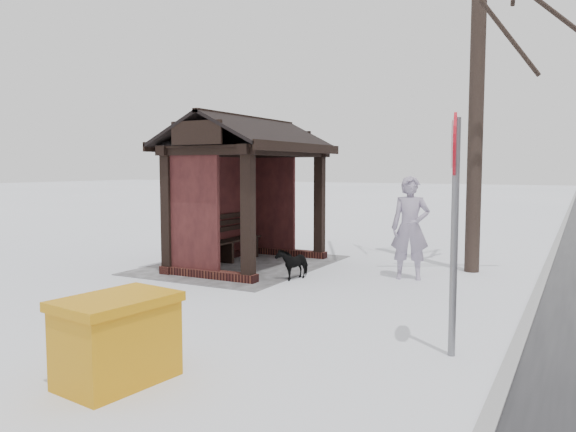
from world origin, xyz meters
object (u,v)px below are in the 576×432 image
object	(u,v)px
pedestrian	(410,228)
dog	(293,263)
bus_shelter	(243,162)
road_sign	(454,184)
grit_bin	(117,339)

from	to	relation	value
pedestrian	dog	size ratio (longest dim) A/B	2.78
bus_shelter	road_sign	bearing A→B (deg)	53.52
pedestrian	road_sign	xyz separation A→B (m)	(3.93, 1.56, 0.92)
dog	grit_bin	distance (m)	5.29
bus_shelter	grit_bin	distance (m)	6.69
pedestrian	road_sign	distance (m)	4.33
pedestrian	dog	world-z (taller)	pedestrian
pedestrian	dog	xyz separation A→B (m)	(0.99, -1.90, -0.66)
bus_shelter	dog	xyz separation A→B (m)	(0.78, 1.57, -1.88)
bus_shelter	pedestrian	size ratio (longest dim) A/B	1.90
road_sign	dog	bearing A→B (deg)	-141.05
dog	road_sign	world-z (taller)	road_sign
pedestrian	road_sign	world-z (taller)	road_sign
dog	road_sign	size ratio (longest dim) A/B	0.26
dog	grit_bin	bearing A→B (deg)	-68.49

